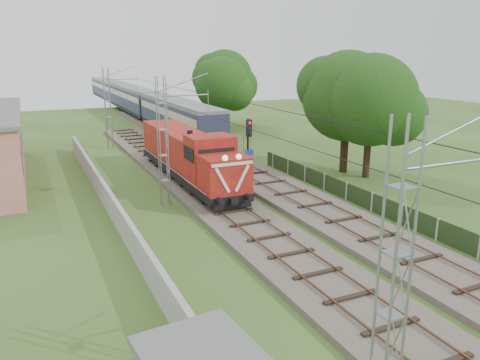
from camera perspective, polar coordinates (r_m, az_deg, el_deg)
name	(u,v)px	position (r m, az deg, el deg)	size (l,w,h in m)	color
ground	(309,274)	(20.92, 8.44, -11.29)	(140.00, 140.00, 0.00)	#364D1C
track_main	(242,220)	(26.49, 0.21, -4.88)	(4.20, 70.00, 0.45)	#6B6054
track_side	(231,164)	(39.84, -1.11, 2.00)	(4.20, 80.00, 0.45)	#6B6054
catenary	(164,142)	(29.05, -9.27, 4.63)	(3.31, 70.00, 8.00)	gray
boundary_wall	(108,200)	(29.13, -15.74, -2.41)	(0.25, 40.00, 1.50)	#9E9E99
fence	(402,215)	(27.58, 19.17, -4.01)	(0.12, 32.00, 1.20)	black
locomotive	(189,155)	(34.23, -6.29, 3.08)	(2.84, 16.22, 4.12)	black
coach_rake	(133,98)	(75.74, -12.93, 9.73)	(3.10, 69.14, 3.58)	black
signal_post	(249,143)	(31.02, 1.05, 4.54)	(0.57, 0.44, 5.15)	black
tree_a	(348,97)	(37.86, 13.07, 9.80)	(7.38, 7.03, 9.57)	#342215
tree_b	(372,101)	(36.53, 15.79, 9.22)	(7.21, 6.86, 9.34)	#342215
tree_c	(222,85)	(58.03, -2.16, 11.53)	(6.90, 6.58, 8.95)	#342215
tree_d	(225,78)	(62.26, -1.78, 12.27)	(7.56, 7.20, 9.80)	#342215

